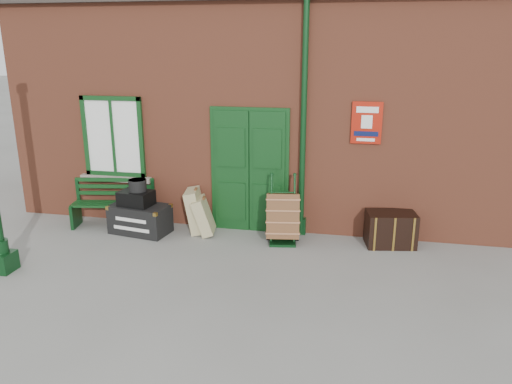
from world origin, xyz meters
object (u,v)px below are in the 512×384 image
(bench, at_px, (114,202))
(porter_trolley, at_px, (283,217))
(houdini_trunk, at_px, (140,219))
(dark_trunk, at_px, (390,229))

(bench, relative_size, porter_trolley, 1.35)
(bench, bearing_deg, porter_trolley, -12.20)
(houdini_trunk, distance_m, porter_trolley, 2.61)
(bench, height_order, dark_trunk, bench)
(bench, xyz_separation_m, houdini_trunk, (0.63, -0.25, -0.20))
(porter_trolley, bearing_deg, dark_trunk, -3.21)
(bench, bearing_deg, houdini_trunk, -31.41)
(houdini_trunk, height_order, dark_trunk, dark_trunk)
(porter_trolley, bearing_deg, houdini_trunk, 173.39)
(porter_trolley, relative_size, dark_trunk, 1.42)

